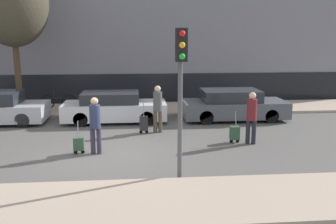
% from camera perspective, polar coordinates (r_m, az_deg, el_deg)
% --- Properties ---
extents(ground_plane, '(80.00, 80.00, 0.00)m').
position_cam_1_polar(ground_plane, '(12.11, -9.43, -6.32)').
color(ground_plane, '#565451').
extents(sidewalk_near, '(28.00, 2.50, 0.12)m').
position_cam_1_polar(sidewalk_near, '(8.61, -11.30, -13.64)').
color(sidewalk_near, tan).
rests_on(sidewalk_near, ground_plane).
extents(sidewalk_far, '(28.00, 3.00, 0.12)m').
position_cam_1_polar(sidewalk_far, '(18.87, -7.91, 0.42)').
color(sidewalk_far, tan).
rests_on(sidewalk_far, ground_plane).
extents(building_facade, '(28.00, 2.46, 9.17)m').
position_cam_1_polar(building_facade, '(21.92, -7.82, 13.82)').
color(building_facade, slate).
rests_on(building_facade, ground_plane).
extents(parked_car_1, '(4.41, 1.78, 1.29)m').
position_cam_1_polar(parked_car_1, '(16.34, -8.25, 0.66)').
color(parked_car_1, silver).
rests_on(parked_car_1, ground_plane).
extents(parked_car_2, '(4.55, 1.88, 1.34)m').
position_cam_1_polar(parked_car_2, '(16.84, 9.91, 0.99)').
color(parked_car_2, '#4C5156').
rests_on(parked_car_2, ground_plane).
extents(pedestrian_left, '(0.35, 0.34, 1.81)m').
position_cam_1_polar(pedestrian_left, '(11.91, -11.03, -1.50)').
color(pedestrian_left, '#383347').
rests_on(pedestrian_left, ground_plane).
extents(trolley_left, '(0.34, 0.29, 1.07)m').
position_cam_1_polar(trolley_left, '(12.21, -13.44, -4.74)').
color(trolley_left, '#335138').
rests_on(trolley_left, ground_plane).
extents(pedestrian_center, '(0.35, 0.34, 1.82)m').
position_cam_1_polar(pedestrian_center, '(14.30, -1.58, 0.94)').
color(pedestrian_center, '#4C4233').
rests_on(pedestrian_center, ground_plane).
extents(trolley_center, '(0.34, 0.29, 1.19)m').
position_cam_1_polar(trolley_center, '(14.34, -3.72, -1.75)').
color(trolley_center, '#262628').
rests_on(trolley_center, ground_plane).
extents(pedestrian_right, '(0.34, 0.34, 1.81)m').
position_cam_1_polar(pedestrian_right, '(13.09, 12.63, -0.39)').
color(pedestrian_right, '#23232D').
rests_on(pedestrian_right, ground_plane).
extents(trolley_right, '(0.34, 0.29, 1.13)m').
position_cam_1_polar(trolley_right, '(13.27, 10.12, -3.16)').
color(trolley_right, '#335138').
rests_on(trolley_right, ground_plane).
extents(traffic_light, '(0.28, 0.47, 3.87)m').
position_cam_1_polar(traffic_light, '(9.25, 1.97, 5.76)').
color(traffic_light, '#515154').
rests_on(traffic_light, ground_plane).
extents(parked_bicycle, '(1.77, 0.06, 0.96)m').
position_cam_1_polar(parked_bicycle, '(19.13, -16.39, 1.52)').
color(parked_bicycle, black).
rests_on(parked_bicycle, sidewalk_far).
extents(bare_tree_near_crossing, '(3.16, 3.16, 6.90)m').
position_cam_1_polar(bare_tree_near_crossing, '(18.76, -22.66, 14.96)').
color(bare_tree_near_crossing, '#4C3826').
rests_on(bare_tree_near_crossing, sidewalk_far).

